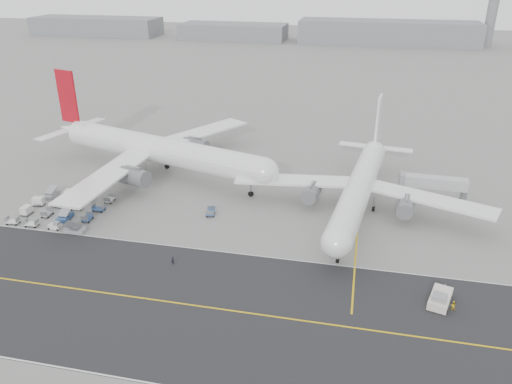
% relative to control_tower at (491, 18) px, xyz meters
% --- Properties ---
extents(ground, '(700.00, 700.00, 0.00)m').
position_rel_control_tower_xyz_m(ground, '(-100.00, -265.00, -16.25)').
color(ground, gray).
rests_on(ground, ground).
extents(taxiway, '(220.00, 59.00, 0.03)m').
position_rel_control_tower_xyz_m(taxiway, '(-94.98, -282.98, -16.24)').
color(taxiway, '#262528').
rests_on(taxiway, ground).
extents(horizon_buildings, '(520.00, 28.00, 28.00)m').
position_rel_control_tower_xyz_m(horizon_buildings, '(-70.00, -5.00, -16.25)').
color(horizon_buildings, gray).
rests_on(horizon_buildings, ground).
extents(control_tower, '(7.00, 7.00, 31.25)m').
position_rel_control_tower_xyz_m(control_tower, '(0.00, 0.00, 0.00)').
color(control_tower, gray).
rests_on(control_tower, ground).
extents(airliner_a, '(63.87, 62.57, 22.68)m').
position_rel_control_tower_xyz_m(airliner_a, '(-118.66, -235.76, -9.73)').
color(airliner_a, white).
rests_on(airliner_a, ground).
extents(airliner_b, '(53.39, 54.28, 18.77)m').
position_rel_control_tower_xyz_m(airliner_b, '(-70.23, -244.81, -10.84)').
color(airliner_b, white).
rests_on(airliner_b, ground).
extents(pushback_tug, '(4.35, 7.80, 2.20)m').
position_rel_control_tower_xyz_m(pushback_tug, '(-57.01, -274.49, -15.35)').
color(pushback_tug, beige).
rests_on(pushback_tug, ground).
extents(jet_bridge, '(14.85, 3.25, 5.60)m').
position_rel_control_tower_xyz_m(jet_bridge, '(-54.50, -236.67, -12.35)').
color(jet_bridge, gray).
rests_on(jet_bridge, ground).
extents(gse_cluster, '(22.90, 22.18, 1.93)m').
position_rel_control_tower_xyz_m(gse_cluster, '(-130.24, -259.50, -16.25)').
color(gse_cluster, gray).
rests_on(gse_cluster, ground).
extents(stray_dolly, '(2.03, 2.81, 1.57)m').
position_rel_control_tower_xyz_m(stray_dolly, '(-99.77, -253.90, -16.25)').
color(stray_dolly, silver).
rests_on(stray_dolly, ground).
extents(ground_crew_a, '(0.66, 0.50, 1.60)m').
position_rel_control_tower_xyz_m(ground_crew_a, '(-100.67, -272.97, -15.45)').
color(ground_crew_a, black).
rests_on(ground_crew_a, ground).
extents(ground_crew_b, '(0.78, 0.61, 1.59)m').
position_rel_control_tower_xyz_m(ground_crew_b, '(-55.28, -275.68, -15.46)').
color(ground_crew_b, yellow).
rests_on(ground_crew_b, ground).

